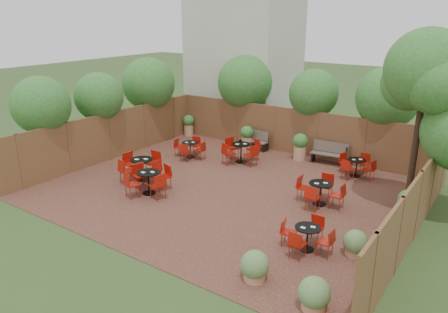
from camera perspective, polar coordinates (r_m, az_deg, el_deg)
The scene contains 13 objects.
ground at distance 15.06m, azimuth 0.75°, elevation -4.51°, with size 80.00×80.00×0.00m, color #354F23.
courtyard_paving at distance 15.05m, azimuth 0.75°, elevation -4.48°, with size 12.00×10.00×0.02m, color #381C16.
fence_back at distance 18.87m, azimuth 9.31°, elevation 3.24°, with size 12.00×0.08×2.00m, color brown.
fence_left at distance 18.57m, azimuth -14.78°, elevation 2.62°, with size 0.08×10.00×2.00m, color brown.
fence_right at distance 12.61m, azimuth 24.12°, elevation -6.01°, with size 0.08×10.00×2.00m, color brown.
neighbour_building at distance 23.10m, azimuth 2.71°, elevation 13.79°, with size 5.00×4.00×8.00m, color beige.
overhang_foliage at distance 17.67m, azimuth 2.62°, elevation 8.10°, with size 15.58×10.60×2.56m.
courtyard_tree at distance 13.79m, azimuth 25.05°, elevation 9.63°, with size 2.59×2.49×5.51m.
park_bench_left at distance 19.48m, azimuth 4.05°, elevation 2.27°, with size 1.41×0.59×0.85m.
park_bench_right at distance 18.02m, azimuth 13.76°, elevation 0.49°, with size 1.48×0.60×0.89m.
bistro_tables at distance 15.44m, azimuth 0.62°, elevation -2.11°, with size 8.63×7.36×0.94m.
planters at distance 17.67m, azimuth 7.05°, elevation 0.98°, with size 11.88×4.56×1.13m.
low_shrubs at distance 10.29m, azimuth 10.83°, elevation -14.31°, with size 2.22×3.23×0.74m.
Camera 1 is at (7.74, -11.50, 5.88)m, focal length 34.61 mm.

